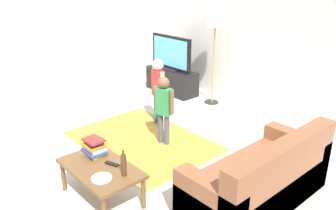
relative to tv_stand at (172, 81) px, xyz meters
The scene contains 15 objects.
ground 2.93m from the tv_stand, 51.99° to the right, with size 7.80×7.80×0.00m, color beige.
wall_back 2.22m from the tv_stand, 21.35° to the left, with size 6.00×0.12×2.70m, color silver.
wall_left 2.82m from the tv_stand, 117.66° to the right, with size 0.12×6.00×2.70m, color silver.
area_rug 2.39m from the tv_stand, 53.25° to the right, with size 2.20×1.60×0.01m, color #B28C33.
tv_stand is the anchor object (origin of this frame).
tv 0.60m from the tv_stand, 90.00° to the right, with size 1.10×0.28×0.71m.
couch 3.99m from the tv_stand, 27.56° to the right, with size 0.80×1.80×0.86m.
floor_lamp 1.66m from the tv_stand, ahead, with size 0.36×0.36×1.78m.
child_near_tv 1.75m from the tv_stand, 49.80° to the right, with size 0.37×0.19×1.12m.
child_center 2.43m from the tv_stand, 44.98° to the right, with size 0.34×0.17×1.05m.
coffee_table 3.87m from the tv_stand, 54.00° to the right, with size 1.00×0.60×0.42m.
book_stack 3.62m from the tv_stand, 56.87° to the right, with size 0.30×0.23×0.19m.
bottle 4.00m from the tv_stand, 49.43° to the right, with size 0.06×0.06×0.30m.
tv_remote 3.81m from the tv_stand, 52.33° to the right, with size 0.17×0.05×0.02m, color black.
plate 4.10m from the tv_stand, 52.50° to the right, with size 0.22×0.22×0.02m.
Camera 1 is at (3.52, -2.52, 2.47)m, focal length 37.56 mm.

